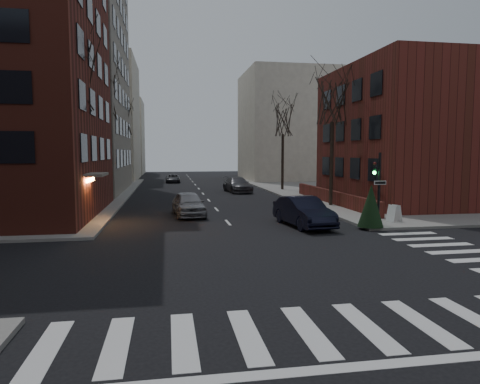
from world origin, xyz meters
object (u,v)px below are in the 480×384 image
at_px(traffic_signal, 378,193).
at_px(evergreen_shrub, 371,206).
at_px(tree_left_b, 104,97).
at_px(sandwich_board, 394,213).
at_px(car_lane_far, 173,178).
at_px(tree_left_a, 75,79).
at_px(tree_left_c, 121,120).
at_px(streetlamp_far, 129,152).
at_px(tree_right_b, 283,120).
at_px(parked_sedan, 303,212).
at_px(tree_right_a, 333,100).
at_px(car_lane_silver, 189,204).
at_px(car_lane_gray, 237,185).
at_px(streetlamp_near, 106,151).

distance_m(traffic_signal, evergreen_shrub, 1.02).
bearing_deg(tree_left_b, sandwich_board, -41.44).
xyz_separation_m(car_lane_far, sandwich_board, (12.24, -36.56, 0.07)).
bearing_deg(evergreen_shrub, tree_left_b, 132.61).
bearing_deg(tree_left_a, tree_left_c, 90.00).
relative_size(tree_left_b, streetlamp_far, 1.72).
xyz_separation_m(tree_right_b, sandwich_board, (0.66, -22.12, -6.94)).
xyz_separation_m(tree_right_b, parked_sedan, (-4.80, -22.00, -6.75)).
height_order(car_lane_far, sandwich_board, car_lane_far).
relative_size(tree_right_a, sandwich_board, 9.83).
xyz_separation_m(tree_left_b, tree_right_b, (17.60, 6.00, -1.33)).
distance_m(tree_left_b, tree_right_a, 19.35).
height_order(tree_right_a, parked_sedan, tree_right_a).
xyz_separation_m(tree_left_c, car_lane_far, (6.02, 6.44, -7.45)).
height_order(tree_left_a, car_lane_silver, tree_left_a).
height_order(streetlamp_far, sandwich_board, streetlamp_far).
bearing_deg(car_lane_far, car_lane_silver, -88.06).
relative_size(tree_right_a, car_lane_far, 2.35).
relative_size(tree_left_b, tree_left_c, 1.11).
relative_size(car_lane_gray, car_lane_far, 1.30).
relative_size(tree_left_b, car_lane_silver, 2.30).
height_order(parked_sedan, car_lane_gray, parked_sedan).
relative_size(tree_left_a, car_lane_far, 2.48).
distance_m(tree_right_a, tree_right_b, 14.01).
height_order(car_lane_silver, car_lane_gray, car_lane_silver).
bearing_deg(parked_sedan, tree_left_a, 155.45).
bearing_deg(traffic_signal, tree_right_b, 87.85).
distance_m(tree_left_b, streetlamp_far, 16.68).
bearing_deg(tree_left_a, tree_left_b, 90.00).
bearing_deg(tree_left_c, streetlamp_far, 73.30).
bearing_deg(streetlamp_near, traffic_signal, -38.87).
height_order(tree_left_a, sandwich_board, tree_left_a).
bearing_deg(car_lane_silver, sandwich_board, -28.92).
xyz_separation_m(parked_sedan, car_lane_silver, (-6.17, 5.11, -0.04)).
bearing_deg(streetlamp_near, tree_left_a, -94.29).
distance_m(streetlamp_far, evergreen_shrub, 37.03).
bearing_deg(traffic_signal, car_lane_gray, 100.90).
bearing_deg(tree_left_c, traffic_signal, -61.64).
distance_m(parked_sedan, car_lane_silver, 8.01).
bearing_deg(traffic_signal, car_lane_far, 105.97).
height_order(tree_right_b, car_lane_far, tree_right_b).
bearing_deg(sandwich_board, traffic_signal, -166.87).
xyz_separation_m(streetlamp_far, evergreen_shrub, (15.50, -33.50, -2.95)).
bearing_deg(parked_sedan, traffic_signal, -21.52).
bearing_deg(tree_left_b, traffic_signal, -45.46).
bearing_deg(car_lane_far, streetlamp_near, -101.68).
distance_m(streetlamp_near, parked_sedan, 17.45).
distance_m(parked_sedan, car_lane_far, 37.07).
xyz_separation_m(tree_right_b, car_lane_gray, (-5.11, -0.94, -6.80)).
distance_m(streetlamp_far, parked_sedan, 34.42).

